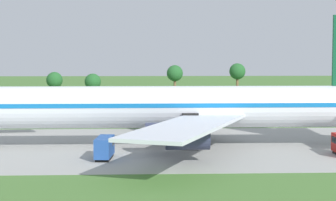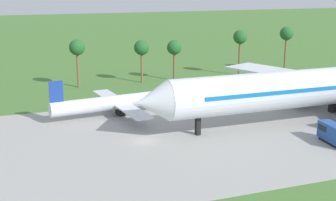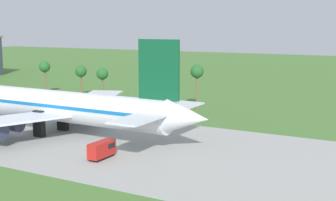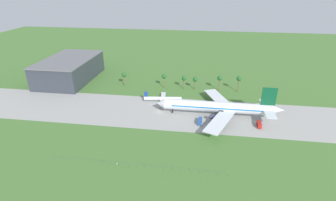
# 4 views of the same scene
# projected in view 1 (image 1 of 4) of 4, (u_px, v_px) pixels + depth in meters

# --- Properties ---
(jet_airliner) EXTENTS (76.49, 62.37, 20.26)m
(jet_airliner) POSITION_uv_depth(u_px,v_px,m) (180.00, 107.00, 93.53)
(jet_airliner) COLOR silver
(jet_airliner) RESTS_ON ground_plane
(baggage_tug) EXTENTS (2.51, 6.27, 3.00)m
(baggage_tug) POSITION_uv_depth(u_px,v_px,m) (105.00, 147.00, 82.49)
(baggage_tug) COLOR black
(baggage_tug) RESTS_ON ground_plane
(palm_tree_row) EXTENTS (91.05, 3.60, 12.19)m
(palm_tree_row) POSITION_uv_depth(u_px,v_px,m) (65.00, 78.00, 133.54)
(palm_tree_row) COLOR brown
(palm_tree_row) RESTS_ON ground_plane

